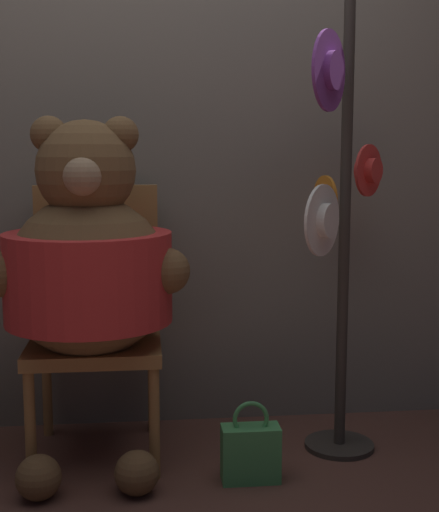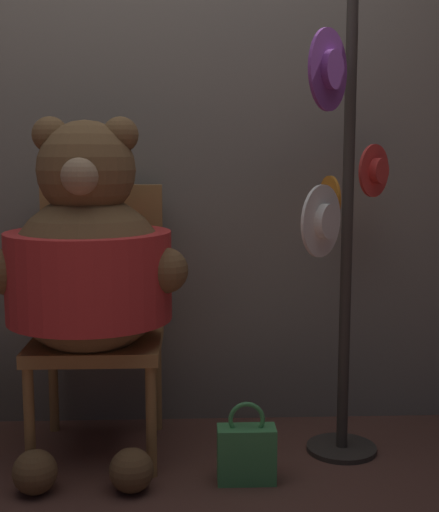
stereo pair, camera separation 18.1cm
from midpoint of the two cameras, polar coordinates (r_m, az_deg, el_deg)
name	(u,v)px [view 1 (the left image)]	position (r m, az deg, el deg)	size (l,w,h in m)	color
ground_plane	(137,479)	(2.77, -8.54, -17.28)	(14.00, 14.00, 0.00)	brown
wall_back	(134,157)	(3.13, -8.54, 7.86)	(8.00, 0.10, 2.35)	slate
chair	(96,314)	(2.91, -11.60, -4.56)	(0.50, 0.52, 1.06)	#9E703D
teddy_bear	(88,266)	(2.70, -12.37, -0.82)	(0.75, 0.66, 1.32)	brown
hat_display_rack	(339,221)	(2.76, 7.67, 2.76)	(0.43, 0.53, 1.80)	#332D28
handbag_on_ground	(251,452)	(2.68, 0.51, -15.40)	(0.21, 0.10, 0.30)	#479E56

